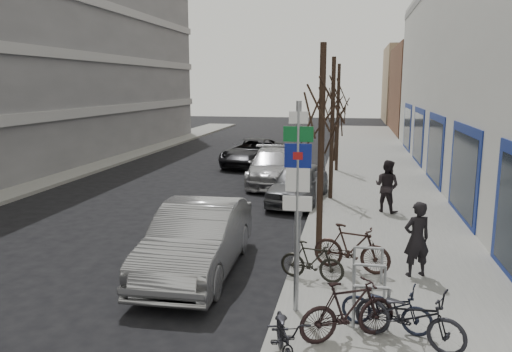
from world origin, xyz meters
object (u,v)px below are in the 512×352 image
at_px(meter_front, 300,229).
at_px(bike_mid_curb, 387,303).
at_px(lane_car, 253,152).
at_px(pedestrian_far, 387,186).
at_px(tree_far, 339,92).
at_px(bike_far_curb, 409,311).
at_px(bike_near_right, 348,310).
at_px(parked_car_front, 197,239).
at_px(tree_mid, 333,95).
at_px(meter_mid, 316,186).
at_px(bike_far_inner, 352,248).
at_px(parked_car_mid, 299,183).
at_px(parked_car_back, 272,167).
at_px(pedestrian_near, 417,239).
at_px(bike_rack, 369,279).
at_px(bike_mid_inner, 312,261).
at_px(highway_sign_pole, 298,195).
at_px(bike_near_left, 285,333).
at_px(tree_near, 322,100).
at_px(meter_back, 325,162).

height_order(meter_front, bike_mid_curb, meter_front).
distance_m(lane_car, pedestrian_far, 11.83).
distance_m(tree_far, pedestrian_far, 9.02).
xyz_separation_m(bike_mid_curb, bike_far_curb, (0.34, -0.44, 0.09)).
xyz_separation_m(bike_near_right, parked_car_front, (-3.60, 2.87, 0.14)).
relative_size(tree_mid, tree_far, 1.00).
bearing_deg(meter_mid, bike_far_inner, -78.15).
distance_m(parked_car_mid, parked_car_back, 3.87).
relative_size(tree_mid, parked_car_back, 1.03).
bearing_deg(meter_front, parked_car_front, -155.14).
bearing_deg(pedestrian_near, bike_far_inner, -24.37).
bearing_deg(bike_rack, bike_mid_curb, -75.66).
bearing_deg(pedestrian_far, bike_mid_curb, 117.18).
xyz_separation_m(bike_far_curb, parked_car_mid, (-3.01, 10.53, 0.02)).
distance_m(bike_rack, bike_far_curb, 1.62).
relative_size(bike_mid_inner, bike_far_curb, 0.78).
bearing_deg(parked_car_mid, highway_sign_pole, -77.32).
relative_size(bike_rack, pedestrian_far, 1.23).
distance_m(bike_mid_curb, pedestrian_far, 8.72).
distance_m(bike_far_curb, lane_car, 19.98).
bearing_deg(pedestrian_far, bike_far_inner, 109.57).
xyz_separation_m(meter_mid, bike_near_left, (0.30, -10.49, -0.21)).
height_order(bike_mid_inner, parked_car_front, parked_car_front).
relative_size(tree_near, bike_near_left, 3.04).
height_order(bike_rack, tree_mid, tree_mid).
bearing_deg(meter_mid, tree_near, -84.86).
height_order(meter_mid, pedestrian_near, pedestrian_near).
relative_size(meter_back, bike_near_left, 0.70).
height_order(parked_car_front, parked_car_back, parked_car_front).
distance_m(meter_front, bike_mid_curb, 3.96).
bearing_deg(pedestrian_near, bike_rack, 34.70).
bearing_deg(parked_car_front, meter_mid, 68.58).
bearing_deg(bike_rack, pedestrian_far, 84.13).
xyz_separation_m(highway_sign_pole, meter_front, (-0.25, 3.01, -1.54)).
relative_size(bike_mid_curb, pedestrian_far, 0.89).
bearing_deg(bike_mid_curb, tree_mid, 22.62).
distance_m(bike_near_right, parked_car_front, 4.60).
relative_size(bike_near_right, lane_car, 0.34).
xyz_separation_m(bike_mid_curb, pedestrian_far, (0.52, 8.70, 0.42)).
xyz_separation_m(bike_far_inner, parked_car_back, (-3.64, 10.80, 0.06)).
relative_size(meter_front, lane_car, 0.24).
xyz_separation_m(bike_rack, bike_near_left, (-1.35, -2.59, 0.04)).
xyz_separation_m(bike_far_curb, lane_car, (-6.50, 18.90, 0.01)).
height_order(tree_near, meter_mid, tree_near).
xyz_separation_m(tree_near, parked_car_back, (-2.80, 9.65, -3.33)).
bearing_deg(highway_sign_pole, lane_car, 104.00).
bearing_deg(meter_front, pedestrian_near, -14.09).
height_order(tree_near, meter_back, tree_near).
relative_size(tree_near, bike_mid_inner, 3.67).
bearing_deg(pedestrian_far, tree_mid, -10.95).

